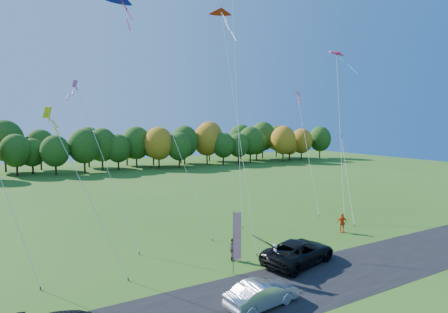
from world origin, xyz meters
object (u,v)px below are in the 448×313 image
silver_sedan (262,294)px  feather_flag (236,235)px  person_east (342,223)px  black_suv (299,252)px

silver_sedan → feather_flag: size_ratio=1.01×
silver_sedan → person_east: size_ratio=2.42×
black_suv → feather_flag: feather_flag is taller
silver_sedan → person_east: person_east is taller
black_suv → person_east: size_ratio=3.39×
black_suv → person_east: bearing=-79.5°
silver_sedan → feather_flag: 4.68m
black_suv → feather_flag: bearing=69.1°
silver_sedan → feather_flag: bearing=-18.9°
black_suv → silver_sedan: bearing=109.2°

